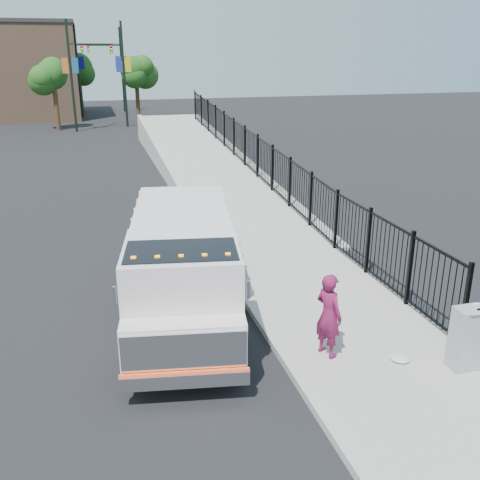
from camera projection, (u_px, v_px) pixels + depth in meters
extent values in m
plane|color=black|center=(265.00, 328.00, 11.95)|extent=(120.00, 120.00, 0.00)
cube|color=#9E998E|center=(388.00, 360.00, 10.61)|extent=(3.55, 12.00, 0.12)
cube|color=#ADAAA3|center=(298.00, 374.00, 10.11)|extent=(0.30, 12.00, 0.16)
cube|color=#9E998E|center=(207.00, 173.00, 27.01)|extent=(3.95, 24.06, 3.19)
cube|color=black|center=(257.00, 170.00, 23.44)|extent=(0.10, 28.00, 1.80)
cube|color=black|center=(184.00, 289.00, 12.68)|extent=(1.98, 6.40, 0.20)
cube|color=silver|center=(183.00, 292.00, 10.36)|extent=(2.50, 2.39, 1.86)
cube|color=silver|center=(184.00, 343.00, 9.42)|extent=(2.27, 1.01, 0.93)
cube|color=silver|center=(184.00, 354.00, 9.10)|extent=(2.12, 0.43, 0.79)
cube|color=silver|center=(185.00, 380.00, 9.18)|extent=(2.23, 0.54, 0.26)
cube|color=#F85123|center=(185.00, 373.00, 9.14)|extent=(2.21, 0.42, 0.06)
cube|color=black|center=(182.00, 270.00, 9.95)|extent=(2.22, 1.54, 0.79)
cube|color=silver|center=(182.00, 235.00, 13.50)|extent=(2.86, 4.23, 1.58)
cube|color=silver|center=(115.00, 295.00, 9.23)|extent=(0.06, 0.06, 0.33)
cube|color=silver|center=(248.00, 289.00, 9.46)|extent=(0.06, 0.06, 0.33)
cube|color=orange|center=(133.00, 258.00, 9.43)|extent=(0.10, 0.09, 0.06)
cube|color=orange|center=(157.00, 257.00, 9.47)|extent=(0.10, 0.09, 0.06)
cube|color=orange|center=(181.00, 256.00, 9.51)|extent=(0.10, 0.09, 0.06)
cube|color=orange|center=(205.00, 255.00, 9.56)|extent=(0.10, 0.09, 0.06)
cube|color=orange|center=(228.00, 255.00, 9.60)|extent=(0.10, 0.09, 0.06)
cylinder|color=black|center=(132.00, 356.00, 9.98)|extent=(0.45, 0.97, 0.93)
cylinder|color=black|center=(236.00, 350.00, 10.17)|extent=(0.45, 0.97, 0.93)
cylinder|color=black|center=(147.00, 264.00, 14.25)|extent=(0.45, 0.97, 0.93)
cylinder|color=black|center=(220.00, 262.00, 14.45)|extent=(0.45, 0.97, 0.93)
cylinder|color=black|center=(149.00, 251.00, 15.22)|extent=(0.45, 0.97, 0.93)
cylinder|color=black|center=(218.00, 248.00, 15.41)|extent=(0.45, 0.97, 0.93)
imported|color=maroon|center=(329.00, 315.00, 10.42)|extent=(0.62, 0.74, 1.73)
cube|color=gray|center=(467.00, 338.00, 10.04)|extent=(0.55, 0.40, 1.25)
cube|color=white|center=(480.00, 308.00, 9.60)|extent=(0.35, 0.04, 0.22)
ellipsoid|color=silver|center=(400.00, 358.00, 10.47)|extent=(0.39, 0.39, 0.10)
cylinder|color=black|center=(71.00, 77.00, 39.54)|extent=(0.18, 0.18, 8.00)
cube|color=black|center=(91.00, 44.00, 39.17)|extent=(3.20, 0.08, 0.08)
cube|color=black|center=(111.00, 49.00, 39.66)|extent=(0.18, 0.22, 0.60)
cube|color=navy|center=(75.00, 66.00, 39.36)|extent=(0.45, 0.04, 1.10)
cube|color=#C85921|center=(65.00, 66.00, 39.18)|extent=(0.45, 0.04, 1.10)
cylinder|color=black|center=(124.00, 75.00, 42.14)|extent=(0.18, 0.18, 8.00)
cube|color=black|center=(101.00, 44.00, 40.96)|extent=(3.20, 0.08, 0.08)
cube|color=black|center=(82.00, 49.00, 40.72)|extent=(0.18, 0.22, 0.60)
cube|color=gold|center=(128.00, 65.00, 41.96)|extent=(0.45, 0.04, 1.10)
cube|color=#1F259A|center=(119.00, 65.00, 41.78)|extent=(0.45, 0.04, 1.10)
cylinder|color=black|center=(78.00, 72.00, 48.05)|extent=(0.18, 0.18, 8.00)
cube|color=black|center=(94.00, 45.00, 47.69)|extent=(3.20, 0.08, 0.08)
cube|color=black|center=(111.00, 49.00, 48.17)|extent=(0.18, 0.22, 0.60)
cube|color=#100F8E|center=(81.00, 63.00, 47.87)|extent=(0.45, 0.04, 1.10)
cube|color=gold|center=(73.00, 63.00, 47.70)|extent=(0.45, 0.04, 1.10)
cylinder|color=black|center=(122.00, 70.00, 52.74)|extent=(0.18, 0.18, 8.00)
cube|color=black|center=(103.00, 45.00, 51.57)|extent=(3.20, 0.08, 0.08)
cube|color=black|center=(88.00, 49.00, 51.32)|extent=(0.18, 0.22, 0.60)
cube|color=#CF5B16|center=(125.00, 62.00, 52.56)|extent=(0.45, 0.04, 1.10)
cube|color=#0D579C|center=(118.00, 62.00, 52.39)|extent=(0.45, 0.04, 1.10)
cylinder|color=#382314|center=(57.00, 109.00, 41.02)|extent=(0.36, 0.36, 3.20)
sphere|color=#194714|center=(53.00, 76.00, 40.21)|extent=(2.36, 2.36, 2.36)
cylinder|color=#382314|center=(138.00, 102.00, 46.77)|extent=(0.36, 0.36, 3.20)
sphere|color=#194714|center=(136.00, 73.00, 45.96)|extent=(2.19, 2.19, 2.19)
cylinder|color=#382314|center=(81.00, 94.00, 54.66)|extent=(0.36, 0.36, 3.20)
sphere|color=#194714|center=(79.00, 70.00, 53.86)|extent=(2.84, 2.84, 2.84)
cube|color=#8C664C|center=(20.00, 72.00, 48.28)|extent=(10.00, 10.00, 8.00)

